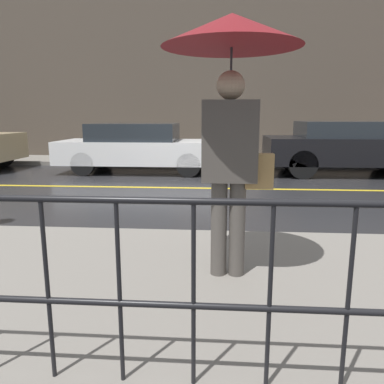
# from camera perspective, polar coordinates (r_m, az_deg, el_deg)

# --- Properties ---
(ground_plane) EXTENTS (80.00, 80.00, 0.00)m
(ground_plane) POSITION_cam_1_polar(r_m,az_deg,el_deg) (8.20, -2.09, 0.63)
(ground_plane) COLOR #262628
(sidewalk_near) EXTENTS (28.00, 3.02, 0.13)m
(sidewalk_near) POSITION_cam_1_polar(r_m,az_deg,el_deg) (3.49, -11.40, -13.82)
(sidewalk_near) COLOR slate
(sidewalk_near) RESTS_ON ground_plane
(sidewalk_far) EXTENTS (28.00, 1.98, 0.13)m
(sidewalk_far) POSITION_cam_1_polar(r_m,az_deg,el_deg) (12.57, 0.15, 4.72)
(sidewalk_far) COLOR slate
(sidewalk_far) RESTS_ON ground_plane
(lane_marking) EXTENTS (25.20, 0.12, 0.01)m
(lane_marking) POSITION_cam_1_polar(r_m,az_deg,el_deg) (8.20, -2.09, 0.66)
(lane_marking) COLOR gold
(lane_marking) RESTS_ON ground_plane
(building_storefront) EXTENTS (28.00, 0.30, 6.66)m
(building_storefront) POSITION_cam_1_polar(r_m,az_deg,el_deg) (13.74, 0.52, 18.95)
(building_storefront) COLOR #4C4238
(building_storefront) RESTS_ON ground_plane
(railing_foreground) EXTENTS (12.00, 0.04, 1.03)m
(railing_foreground) POSITION_cam_1_polar(r_m,az_deg,el_deg) (2.13, -21.39, -10.48)
(railing_foreground) COLOR black
(railing_foreground) RESTS_ON sidewalk_near
(pedestrian) EXTENTS (1.16, 1.16, 2.23)m
(pedestrian) POSITION_cam_1_polar(r_m,az_deg,el_deg) (3.25, 6.05, 17.92)
(pedestrian) COLOR #4C4742
(pedestrian) RESTS_ON sidewalk_near
(car_white) EXTENTS (4.48, 1.80, 1.35)m
(car_white) POSITION_cam_1_polar(r_m,az_deg,el_deg) (10.58, -7.99, 6.79)
(car_white) COLOR silver
(car_white) RESTS_ON ground_plane
(car_black) EXTENTS (4.31, 1.93, 1.41)m
(car_black) POSITION_cam_1_polar(r_m,az_deg,el_deg) (10.88, 22.46, 6.43)
(car_black) COLOR black
(car_black) RESTS_ON ground_plane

